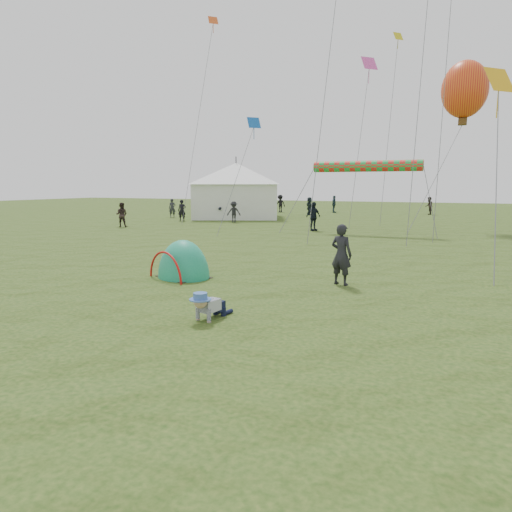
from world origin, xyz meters
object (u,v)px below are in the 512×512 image
at_px(crawling_toddler, 208,305).
at_px(popup_tent, 184,277).
at_px(standing_adult, 341,255).
at_px(balloon_kite, 465,93).
at_px(event_marquee, 236,188).

xyz_separation_m(crawling_toddler, popup_tent, (-2.92, 3.58, -0.32)).
relative_size(standing_adult, balloon_kite, 0.45).
bearing_deg(standing_adult, crawling_toddler, 84.57).
relative_size(popup_tent, balloon_kite, 0.60).
relative_size(crawling_toddler, standing_adult, 0.48).
bearing_deg(balloon_kite, popup_tent, -110.02).
bearing_deg(popup_tent, balloon_kite, 93.35).
bearing_deg(crawling_toddler, balloon_kite, 89.29).
bearing_deg(crawling_toddler, popup_tent, 139.20).
height_order(standing_adult, balloon_kite, balloon_kite).
relative_size(crawling_toddler, popup_tent, 0.36).
distance_m(event_marquee, balloon_kite, 18.85).
height_order(crawling_toddler, popup_tent, popup_tent).
bearing_deg(popup_tent, standing_adult, 34.61).
relative_size(event_marquee, balloon_kite, 1.88).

